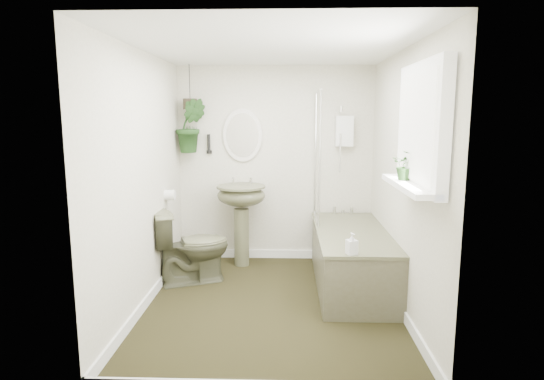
{
  "coord_description": "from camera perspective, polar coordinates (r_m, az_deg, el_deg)",
  "views": [
    {
      "loc": [
        0.14,
        -3.98,
        1.73
      ],
      "look_at": [
        0.0,
        0.15,
        1.05
      ],
      "focal_mm": 30.0,
      "sensor_mm": 36.0,
      "label": 1
    }
  ],
  "objects": [
    {
      "name": "wall_front",
      "position": [
        2.64,
        -1.12,
        -3.39
      ],
      "size": [
        2.3,
        0.02,
        2.3
      ],
      "primitive_type": "cube",
      "color": "beige",
      "rests_on": "ground"
    },
    {
      "name": "toilet_roll_holder",
      "position": [
        4.91,
        -12.72,
        -0.61
      ],
      "size": [
        0.11,
        0.11,
        0.11
      ],
      "primitive_type": "cylinder",
      "rotation": [
        0.0,
        1.57,
        0.0
      ],
      "color": "white",
      "rests_on": "wall_left"
    },
    {
      "name": "wall_right",
      "position": [
        4.15,
        16.16,
        0.94
      ],
      "size": [
        0.02,
        2.8,
        2.3
      ],
      "primitive_type": "cube",
      "color": "beige",
      "rests_on": "ground"
    },
    {
      "name": "wall_left",
      "position": [
        4.22,
        -16.0,
        1.09
      ],
      "size": [
        0.02,
        2.8,
        2.3
      ],
      "primitive_type": "cube",
      "color": "beige",
      "rests_on": "ground"
    },
    {
      "name": "wall_back",
      "position": [
        5.42,
        0.44,
        3.22
      ],
      "size": [
        2.3,
        0.02,
        2.3
      ],
      "primitive_type": "cube",
      "color": "beige",
      "rests_on": "ground"
    },
    {
      "name": "window_sill",
      "position": [
        3.43,
        16.79,
        0.56
      ],
      "size": [
        0.18,
        1.0,
        0.04
      ],
      "primitive_type": "cube",
      "color": "white",
      "rests_on": "wall_right"
    },
    {
      "name": "toilet",
      "position": [
        4.83,
        -10.04,
        -6.91
      ],
      "size": [
        0.87,
        0.7,
        0.78
      ],
      "primitive_type": "imported",
      "rotation": [
        0.0,
        0.0,
        1.97
      ],
      "color": "#525339",
      "rests_on": "floor"
    },
    {
      "name": "bath_screen",
      "position": [
        5.0,
        5.72,
        4.15
      ],
      "size": [
        0.04,
        0.72,
        1.4
      ],
      "primitive_type": null,
      "color": "silver",
      "rests_on": "bathtub"
    },
    {
      "name": "floor",
      "position": [
        4.35,
        -0.07,
        -14.26
      ],
      "size": [
        2.3,
        2.8,
        0.02
      ],
      "primitive_type": "cube",
      "color": "black",
      "rests_on": "ground"
    },
    {
      "name": "soap_bottle",
      "position": [
        3.88,
        9.99,
        -6.65
      ],
      "size": [
        0.11,
        0.11,
        0.18
      ],
      "primitive_type": "imported",
      "rotation": [
        0.0,
        0.0,
        0.33
      ],
      "color": "black",
      "rests_on": "bathtub"
    },
    {
      "name": "oval_mirror",
      "position": [
        5.38,
        -3.71,
        6.89
      ],
      "size": [
        0.46,
        0.03,
        0.62
      ],
      "primitive_type": "ellipsoid",
      "color": "silver",
      "rests_on": "wall_back"
    },
    {
      "name": "ceiling",
      "position": [
        4.02,
        -0.07,
        17.64
      ],
      "size": [
        2.3,
        2.8,
        0.02
      ],
      "primitive_type": "cube",
      "color": "white",
      "rests_on": "ground"
    },
    {
      "name": "bathtub",
      "position": [
        4.75,
        9.94,
        -8.43
      ],
      "size": [
        0.72,
        1.72,
        0.58
      ],
      "primitive_type": null,
      "color": "#525339",
      "rests_on": "floor"
    },
    {
      "name": "hanging_plant",
      "position": [
        5.35,
        -10.15,
        7.92
      ],
      "size": [
        0.37,
        0.32,
        0.61
      ],
      "primitive_type": "imported",
      "rotation": [
        0.0,
        0.0,
        0.14
      ],
      "color": "black",
      "rests_on": "ceiling"
    },
    {
      "name": "sill_plant",
      "position": [
        3.55,
        16.52,
        3.0
      ],
      "size": [
        0.25,
        0.23,
        0.22
      ],
      "primitive_type": "imported",
      "rotation": [
        0.0,
        0.0,
        -0.37
      ],
      "color": "black",
      "rests_on": "window_sill"
    },
    {
      "name": "shower_box",
      "position": [
        5.36,
        9.07,
        7.32
      ],
      "size": [
        0.2,
        0.1,
        0.35
      ],
      "primitive_type": "cube",
      "color": "white",
      "rests_on": "wall_back"
    },
    {
      "name": "window_blinds",
      "position": [
        3.4,
        17.54,
        7.56
      ],
      "size": [
        0.01,
        0.86,
        0.76
      ],
      "primitive_type": "cube",
      "color": "white",
      "rests_on": "wall_right"
    },
    {
      "name": "window_recess",
      "position": [
        3.42,
        18.27,
        7.53
      ],
      "size": [
        0.08,
        1.0,
        0.9
      ],
      "primitive_type": "cube",
      "color": "white",
      "rests_on": "wall_right"
    },
    {
      "name": "wall_sconce",
      "position": [
        5.43,
        -7.93,
        5.78
      ],
      "size": [
        0.04,
        0.04,
        0.22
      ],
      "primitive_type": "cylinder",
      "color": "black",
      "rests_on": "wall_back"
    },
    {
      "name": "hanging_pot",
      "position": [
        5.35,
        -10.23,
        10.57
      ],
      "size": [
        0.16,
        0.16,
        0.12
      ],
      "primitive_type": "cylinder",
      "color": "#2F281B",
      "rests_on": "ceiling"
    },
    {
      "name": "pedestal_sink",
      "position": [
        5.27,
        -3.86,
        -4.45
      ],
      "size": [
        0.65,
        0.58,
        0.95
      ],
      "primitive_type": null,
      "rotation": [
        0.0,
        0.0,
        -0.22
      ],
      "color": "#525339",
      "rests_on": "floor"
    },
    {
      "name": "skirting",
      "position": [
        4.32,
        -0.07,
        -13.53
      ],
      "size": [
        2.3,
        2.8,
        0.1
      ],
      "primitive_type": "cube",
      "color": "white",
      "rests_on": "floor"
    }
  ]
}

